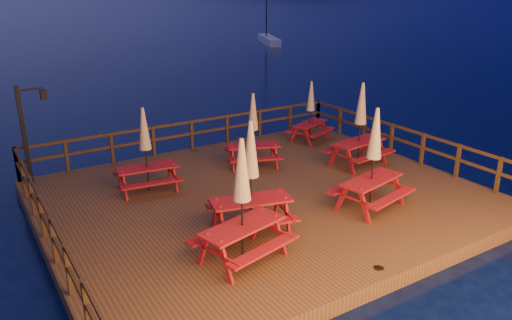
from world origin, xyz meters
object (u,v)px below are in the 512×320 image
object	(u,v)px
picnic_table_1	(251,176)
picnic_table_2	(360,123)
sailboat	(269,40)
picnic_table_0	(311,110)
lamp_post	(28,125)

from	to	relation	value
picnic_table_1	picnic_table_2	bearing A→B (deg)	34.67
sailboat	picnic_table_0	bearing A→B (deg)	-98.56
lamp_post	sailboat	size ratio (longest dim) A/B	0.29
picnic_table_0	picnic_table_1	xyz separation A→B (m)	(-5.81, -5.16, 0.27)
sailboat	picnic_table_2	size ratio (longest dim) A/B	3.68
picnic_table_0	picnic_table_2	xyz separation A→B (m)	(-0.32, -3.05, 0.25)
sailboat	picnic_table_2	xyz separation A→B (m)	(-18.17, -33.16, 1.50)
sailboat	picnic_table_1	size ratio (longest dim) A/B	3.64
sailboat	picnic_table_2	distance (m)	37.84
sailboat	picnic_table_1	world-z (taller)	sailboat
lamp_post	sailboat	bearing A→B (deg)	46.46
lamp_post	picnic_table_0	xyz separation A→B (m)	(9.76, -1.05, -0.60)
picnic_table_0	picnic_table_2	world-z (taller)	picnic_table_2
sailboat	picnic_table_0	xyz separation A→B (m)	(-17.85, -30.11, 1.25)
picnic_table_0	lamp_post	bearing A→B (deg)	150.86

